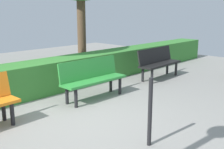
% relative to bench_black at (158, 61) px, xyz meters
% --- Properties ---
extents(ground_plane, '(17.02, 17.02, 0.00)m').
position_rel_bench_black_xyz_m(ground_plane, '(3.65, 0.70, -0.48)').
color(ground_plane, gray).
extents(bench_black, '(1.59, 0.50, 0.86)m').
position_rel_bench_black_xyz_m(bench_black, '(0.00, 0.00, 0.00)').
color(bench_black, black).
rests_on(bench_black, ground_plane).
extents(bench_green, '(1.59, 0.48, 0.86)m').
position_rel_bench_black_xyz_m(bench_green, '(2.55, 0.02, 0.00)').
color(bench_green, '#2D8C38').
rests_on(bench_green, ground_plane).
extents(hedge_row, '(13.02, 0.77, 0.75)m').
position_rel_bench_black_xyz_m(hedge_row, '(2.55, -1.15, -0.11)').
color(hedge_row, '#387F33').
rests_on(hedge_row, ground_plane).
extents(railing_post_mid, '(0.06, 0.06, 1.00)m').
position_rel_bench_black_xyz_m(railing_post_mid, '(3.47, 2.22, 0.02)').
color(railing_post_mid, black).
rests_on(railing_post_mid, ground_plane).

